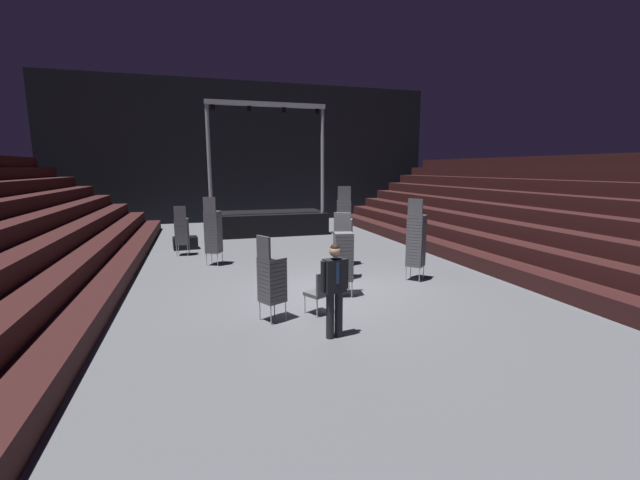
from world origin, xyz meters
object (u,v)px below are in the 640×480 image
at_px(chair_stack_front_left, 343,255).
at_px(chair_stack_mid_centre, 416,240).
at_px(chair_stack_mid_left, 182,231).
at_px(equipment_road_case, 185,243).
at_px(stage_riser, 266,220).
at_px(man_with_tie, 335,285).
at_px(chair_stack_rear_right, 344,249).
at_px(chair_stack_front_right, 272,278).
at_px(loose_chair_near_man, 320,290).
at_px(chair_stack_mid_right, 213,231).
at_px(chair_stack_rear_left, 344,226).

height_order(chair_stack_front_left, chair_stack_mid_centre, chair_stack_mid_centre).
relative_size(chair_stack_mid_left, equipment_road_case, 1.99).
height_order(stage_riser, man_with_tie, stage_riser).
bearing_deg(chair_stack_rear_right, chair_stack_front_right, 162.53).
bearing_deg(loose_chair_near_man, chair_stack_front_left, 21.42).
distance_m(chair_stack_mid_left, chair_stack_mid_right, 2.15).
xyz_separation_m(stage_riser, man_with_tie, (-0.78, -12.68, 0.37)).
relative_size(chair_stack_front_left, chair_stack_mid_left, 1.14).
bearing_deg(chair_stack_rear_right, equipment_road_case, 63.76).
bearing_deg(chair_stack_mid_left, chair_stack_front_left, -49.95).
relative_size(chair_stack_mid_right, chair_stack_mid_centre, 0.96).
distance_m(chair_stack_mid_centre, chair_stack_rear_right, 2.02).
bearing_deg(man_with_tie, chair_stack_rear_left, -121.50).
bearing_deg(chair_stack_mid_right, man_with_tie, -47.38).
height_order(chair_stack_front_right, chair_stack_mid_left, same).
bearing_deg(chair_stack_rear_right, chair_stack_rear_left, 6.96).
relative_size(chair_stack_rear_left, chair_stack_rear_right, 1.50).
xyz_separation_m(stage_riser, chair_stack_mid_centre, (2.67, -9.55, 0.52)).
xyz_separation_m(chair_stack_mid_right, chair_stack_rear_right, (3.51, -2.75, -0.25)).
relative_size(stage_riser, chair_stack_mid_left, 3.32).
xyz_separation_m(man_with_tie, chair_stack_mid_centre, (3.45, 3.13, 0.14)).
bearing_deg(chair_stack_mid_right, chair_stack_front_left, -29.26).
height_order(stage_riser, chair_stack_mid_right, stage_riser).
relative_size(chair_stack_mid_left, loose_chair_near_man, 1.90).
xyz_separation_m(stage_riser, loose_chair_near_man, (-0.70, -11.42, -0.10)).
bearing_deg(loose_chair_near_man, man_with_tie, -121.90).
distance_m(chair_stack_front_left, chair_stack_front_right, 2.29).
height_order(chair_stack_mid_left, chair_stack_mid_centre, chair_stack_mid_centre).
relative_size(chair_stack_front_right, chair_stack_rear_left, 0.70).
height_order(stage_riser, chair_stack_mid_centre, stage_riser).
xyz_separation_m(man_with_tie, chair_stack_front_right, (-0.96, 1.19, -0.11)).
distance_m(stage_riser, chair_stack_rear_left, 7.41).
xyz_separation_m(stage_riser, equipment_road_case, (-3.65, -2.99, -0.40)).
distance_m(chair_stack_front_left, chair_stack_mid_left, 7.32).
bearing_deg(chair_stack_front_right, chair_stack_mid_right, 162.37).
bearing_deg(man_with_tie, chair_stack_rear_right, -122.45).
relative_size(chair_stack_front_left, loose_chair_near_man, 2.17).
height_order(stage_riser, chair_stack_front_left, stage_riser).
distance_m(man_with_tie, equipment_road_case, 10.14).
distance_m(stage_riser, chair_stack_mid_centre, 9.93).
bearing_deg(chair_stack_mid_left, loose_chair_near_man, -59.94).
bearing_deg(chair_stack_mid_left, chair_stack_front_right, -67.44).
bearing_deg(chair_stack_front_right, loose_chair_near_man, 66.60).
relative_size(chair_stack_mid_right, loose_chair_near_man, 2.35).
bearing_deg(equipment_road_case, loose_chair_near_man, -70.71).
distance_m(man_with_tie, chair_stack_front_right, 1.53).
height_order(chair_stack_front_left, equipment_road_case, chair_stack_front_left).
relative_size(chair_stack_mid_left, chair_stack_rear_right, 1.05).
bearing_deg(stage_riser, chair_stack_mid_left, -131.68).
distance_m(chair_stack_rear_right, loose_chair_near_man, 3.07).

